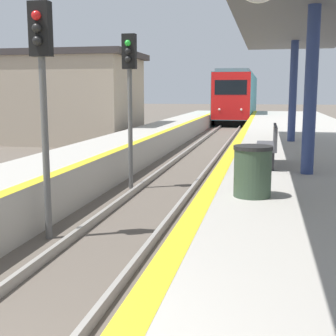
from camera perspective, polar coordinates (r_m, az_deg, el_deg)
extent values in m
cube|color=black|center=(44.26, 8.51, 6.13)|extent=(2.46, 17.44, 0.55)
cube|color=teal|center=(44.20, 8.57, 8.78)|extent=(2.90, 19.38, 3.53)
cube|color=red|center=(34.61, 7.64, 8.69)|extent=(2.84, 0.16, 3.46)
cube|color=black|center=(34.55, 7.65, 9.71)|extent=(2.32, 0.06, 1.06)
cube|color=slate|center=(44.23, 8.63, 11.22)|extent=(2.46, 18.41, 0.24)
sphere|color=white|center=(34.64, 6.27, 7.11)|extent=(0.18, 0.18, 0.18)
sphere|color=white|center=(34.52, 8.92, 7.04)|extent=(0.18, 0.18, 0.18)
cylinder|color=#595959|center=(8.49, -14.70, 2.12)|extent=(0.12, 0.12, 3.21)
cube|color=black|center=(8.49, -15.29, 16.02)|extent=(0.36, 0.20, 0.90)
sphere|color=red|center=(8.40, -15.77, 17.47)|extent=(0.16, 0.16, 0.16)
sphere|color=black|center=(8.37, -15.71, 16.10)|extent=(0.16, 0.16, 0.16)
sphere|color=black|center=(8.35, -15.65, 14.72)|extent=(0.16, 0.16, 0.16)
cylinder|color=#595959|center=(12.66, -4.62, 4.66)|extent=(0.12, 0.12, 3.21)
cube|color=black|center=(12.66, -4.74, 13.97)|extent=(0.36, 0.20, 0.90)
sphere|color=green|center=(12.55, -4.93, 14.94)|extent=(0.16, 0.16, 0.16)
sphere|color=black|center=(12.54, -4.92, 14.01)|extent=(0.16, 0.16, 0.16)
sphere|color=black|center=(12.52, -4.91, 13.09)|extent=(0.16, 0.16, 0.16)
cylinder|color=navy|center=(9.89, 16.99, 8.91)|extent=(0.26, 0.26, 3.34)
cylinder|color=navy|center=(16.41, 14.99, 8.98)|extent=(0.26, 0.26, 3.34)
cylinder|color=#384C38|center=(7.58, 10.26, -0.62)|extent=(0.59, 0.59, 0.76)
cylinder|color=#262626|center=(7.53, 10.35, 2.46)|extent=(0.62, 0.62, 0.06)
cube|color=#4C4C51|center=(10.86, 11.88, 2.60)|extent=(0.44, 1.73, 0.08)
cube|color=#4C4C51|center=(10.83, 12.94, 3.94)|extent=(0.06, 1.73, 0.44)
cube|color=#262628|center=(10.20, 11.83, 0.83)|extent=(0.35, 0.08, 0.40)
cube|color=#262628|center=(11.57, 11.85, 1.81)|extent=(0.35, 0.08, 0.40)
cube|color=tan|center=(26.55, -17.79, 7.84)|extent=(12.53, 5.36, 4.32)
cube|color=#383333|center=(26.61, -18.04, 12.82)|extent=(13.15, 5.63, 0.30)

